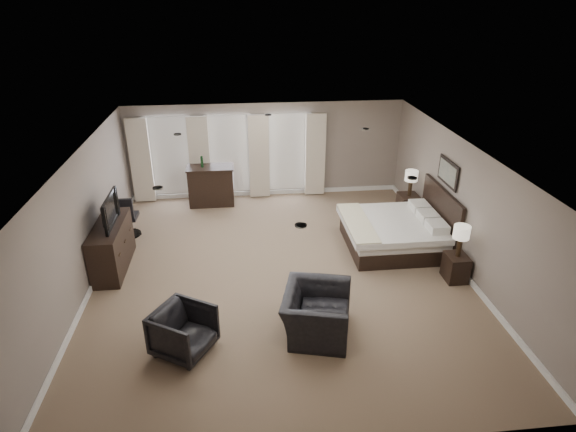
{
  "coord_description": "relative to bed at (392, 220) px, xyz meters",
  "views": [
    {
      "loc": [
        -0.75,
        -8.47,
        5.32
      ],
      "look_at": [
        0.2,
        0.4,
        1.1
      ],
      "focal_mm": 30.0,
      "sensor_mm": 36.0,
      "label": 1
    }
  ],
  "objects": [
    {
      "name": "armchair_far",
      "position": [
        -4.33,
        -3.03,
        -0.25
      ],
      "size": [
        1.11,
        1.12,
        0.86
      ],
      "primitive_type": "imported",
      "rotation": [
        0.0,
        0.0,
        1.02
      ],
      "color": "black",
      "rests_on": "ground"
    },
    {
      "name": "lamp_far",
      "position": [
        0.89,
        1.45,
        0.27
      ],
      "size": [
        0.32,
        0.32,
        0.65
      ],
      "primitive_type": "cube",
      "color": "beige",
      "rests_on": "nightstand_far"
    },
    {
      "name": "bar_stool_right",
      "position": [
        -3.73,
        2.79,
        -0.34
      ],
      "size": [
        0.41,
        0.41,
        0.67
      ],
      "primitive_type": "cube",
      "rotation": [
        0.0,
        0.0,
        -0.33
      ],
      "color": "black",
      "rests_on": "ground"
    },
    {
      "name": "tv",
      "position": [
        -6.03,
        -0.25,
        0.4
      ],
      "size": [
        0.63,
        1.1,
        0.14
      ],
      "primitive_type": "imported",
      "rotation": [
        0.0,
        0.0,
        1.57
      ],
      "color": "black",
      "rests_on": "dresser"
    },
    {
      "name": "bed",
      "position": [
        0.0,
        0.0,
        0.0
      ],
      "size": [
        2.13,
        2.04,
        1.36
      ],
      "primitive_type": "cube",
      "color": "silver",
      "rests_on": "ground"
    },
    {
      "name": "nightstand_far",
      "position": [
        0.89,
        1.45,
        -0.37
      ],
      "size": [
        0.47,
        0.57,
        0.63
      ],
      "primitive_type": "cube",
      "color": "black",
      "rests_on": "ground"
    },
    {
      "name": "window_bay",
      "position": [
        -3.58,
        3.27,
        0.52
      ],
      "size": [
        5.25,
        0.2,
        2.3
      ],
      "color": "silver",
      "rests_on": "room"
    },
    {
      "name": "bar_stool_left",
      "position": [
        -4.31,
        2.78,
        -0.34
      ],
      "size": [
        0.37,
        0.37,
        0.68
      ],
      "primitive_type": "cube",
      "rotation": [
        0.0,
        0.0,
        0.17
      ],
      "color": "black",
      "rests_on": "ground"
    },
    {
      "name": "desk_chair",
      "position": [
        -6.0,
        1.22,
        -0.16
      ],
      "size": [
        0.55,
        0.55,
        1.04
      ],
      "primitive_type": "cube",
      "rotation": [
        0.0,
        0.0,
        3.11
      ],
      "color": "black",
      "rests_on": "ground"
    },
    {
      "name": "wall_art",
      "position": [
        1.12,
        0.0,
        1.07
      ],
      "size": [
        0.04,
        0.96,
        0.56
      ],
      "primitive_type": "cube",
      "color": "slate",
      "rests_on": "room"
    },
    {
      "name": "dresser",
      "position": [
        -6.03,
        -0.25,
        -0.18
      ],
      "size": [
        0.56,
        1.73,
        1.0
      ],
      "primitive_type": "cube",
      "color": "black",
      "rests_on": "ground"
    },
    {
      "name": "room",
      "position": [
        -2.58,
        -0.83,
        0.62
      ],
      "size": [
        7.6,
        8.6,
        2.64
      ],
      "color": "#745E49",
      "rests_on": "ground"
    },
    {
      "name": "lamp_near",
      "position": [
        0.89,
        -1.45,
        0.19
      ],
      "size": [
        0.32,
        0.32,
        0.66
      ],
      "primitive_type": "cube",
      "color": "beige",
      "rests_on": "nightstand_near"
    },
    {
      "name": "armchair_near",
      "position": [
        -2.16,
        -2.8,
        -0.14
      ],
      "size": [
        1.1,
        1.41,
        1.09
      ],
      "primitive_type": "imported",
      "rotation": [
        0.0,
        0.0,
        1.31
      ],
      "color": "black",
      "rests_on": "ground"
    },
    {
      "name": "bar_counter",
      "position": [
        -4.1,
        2.88,
        -0.14
      ],
      "size": [
        1.24,
        0.64,
        1.08
      ],
      "primitive_type": "cube",
      "color": "black",
      "rests_on": "ground"
    },
    {
      "name": "nightstand_near",
      "position": [
        0.89,
        -1.45,
        -0.41
      ],
      "size": [
        0.41,
        0.5,
        0.54
      ],
      "primitive_type": "cube",
      "color": "black",
      "rests_on": "ground"
    }
  ]
}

